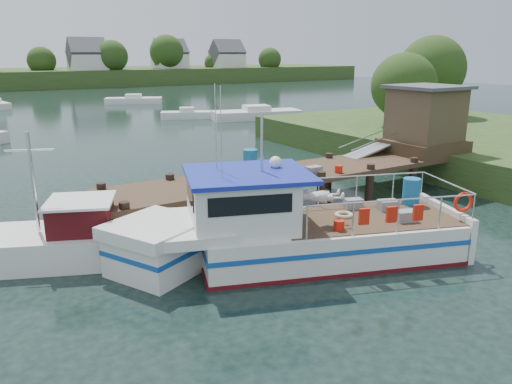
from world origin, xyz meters
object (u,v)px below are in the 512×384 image
moored_b (187,114)px  moored_c (256,114)px  moored_far (134,100)px  lobster_boat (286,231)px  work_boat (55,242)px  dock (385,139)px

moored_b → moored_c: size_ratio=0.58×
moored_far → moored_c: moored_c is taller
lobster_boat → work_boat: lobster_boat is taller
dock → moored_b: (2.48, 27.11, -1.86)m
moored_far → lobster_boat: bearing=-94.6°
lobster_boat → work_boat: 6.72m
work_boat → moored_b: (16.47, 28.01, -0.22)m
moored_far → moored_c: (4.99, -19.80, 0.06)m
work_boat → moored_b: size_ratio=1.45×
dock → moored_far: size_ratio=2.41×
dock → moored_far: dock is taller
dock → moored_b: bearing=84.8°
work_boat → moored_far: work_boat is taller
lobster_boat → moored_b: 33.26m
lobster_boat → moored_b: bearing=89.9°
moored_far → moored_b: (-0.25, -16.12, -0.03)m
moored_b → moored_c: bearing=-45.5°
moored_b → moored_c: moored_c is taller
lobster_boat → moored_b: lobster_boat is taller
dock → moored_c: 24.73m
work_boat → moored_c: size_ratio=0.85×
dock → work_boat: dock is taller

